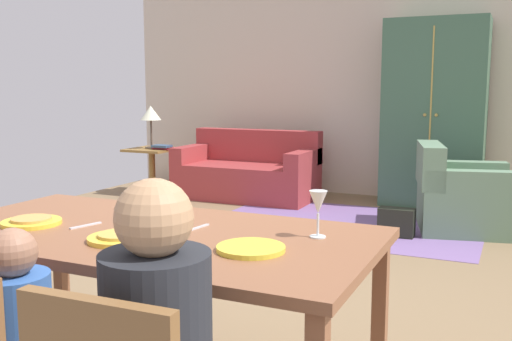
# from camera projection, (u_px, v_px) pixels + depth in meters

# --- Properties ---
(ground_plane) EXTENTS (7.13, 6.58, 0.02)m
(ground_plane) POSITION_uv_depth(u_px,v_px,m) (292.00, 273.00, 4.27)
(ground_plane) COLOR olive
(back_wall) EXTENTS (7.13, 0.10, 2.70)m
(back_wall) POSITION_uv_depth(u_px,v_px,m) (391.00, 87.00, 7.09)
(back_wall) COLOR beige
(back_wall) RESTS_ON ground_plane
(dining_table) EXTENTS (1.87, 0.96, 0.76)m
(dining_table) POSITION_uv_depth(u_px,v_px,m) (148.00, 246.00, 2.40)
(dining_table) COLOR brown
(dining_table) RESTS_ON ground_plane
(plate_near_man) EXTENTS (0.25, 0.25, 0.02)m
(plate_near_man) POSITION_uv_depth(u_px,v_px,m) (32.00, 222.00, 2.49)
(plate_near_man) COLOR yellow
(plate_near_man) RESTS_ON dining_table
(pizza_near_man) EXTENTS (0.17, 0.17, 0.01)m
(pizza_near_man) POSITION_uv_depth(u_px,v_px,m) (31.00, 219.00, 2.49)
(pizza_near_man) COLOR #D59B4E
(pizza_near_man) RESTS_ON plate_near_man
(plate_near_child) EXTENTS (0.25, 0.25, 0.02)m
(plate_near_child) POSITION_uv_depth(u_px,v_px,m) (120.00, 238.00, 2.23)
(plate_near_child) COLOR yellow
(plate_near_child) RESTS_ON dining_table
(pizza_near_child) EXTENTS (0.17, 0.17, 0.01)m
(pizza_near_child) POSITION_uv_depth(u_px,v_px,m) (120.00, 235.00, 2.23)
(pizza_near_child) COLOR gold
(pizza_near_child) RESTS_ON plate_near_child
(plate_near_woman) EXTENTS (0.25, 0.25, 0.02)m
(plate_near_woman) POSITION_uv_depth(u_px,v_px,m) (251.00, 248.00, 2.09)
(plate_near_woman) COLOR yellow
(plate_near_woman) RESTS_ON dining_table
(wine_glass) EXTENTS (0.07, 0.07, 0.19)m
(wine_glass) POSITION_uv_depth(u_px,v_px,m) (318.00, 204.00, 2.26)
(wine_glass) COLOR silver
(wine_glass) RESTS_ON dining_table
(fork) EXTENTS (0.06, 0.15, 0.01)m
(fork) POSITION_uv_depth(u_px,v_px,m) (86.00, 226.00, 2.46)
(fork) COLOR silver
(fork) RESTS_ON dining_table
(knife) EXTENTS (0.04, 0.17, 0.01)m
(knife) POSITION_uv_depth(u_px,v_px,m) (196.00, 228.00, 2.41)
(knife) COLOR silver
(knife) RESTS_ON dining_table
(area_rug) EXTENTS (2.60, 1.80, 0.01)m
(area_rug) POSITION_uv_depth(u_px,v_px,m) (346.00, 223.00, 5.80)
(area_rug) COLOR slate
(area_rug) RESTS_ON ground_plane
(couch) EXTENTS (1.67, 0.86, 0.82)m
(couch) POSITION_uv_depth(u_px,v_px,m) (248.00, 173.00, 7.13)
(couch) COLOR #9D3436
(couch) RESTS_ON ground_plane
(armchair) EXTENTS (1.03, 1.02, 0.82)m
(armchair) POSITION_uv_depth(u_px,v_px,m) (460.00, 197.00, 5.49)
(armchair) COLOR slate
(armchair) RESTS_ON ground_plane
(armoire) EXTENTS (1.10, 0.59, 2.10)m
(armoire) POSITION_uv_depth(u_px,v_px,m) (434.00, 114.00, 6.54)
(armoire) COLOR #3D634A
(armoire) RESTS_ON ground_plane
(side_table) EXTENTS (0.56, 0.56, 0.58)m
(side_table) POSITION_uv_depth(u_px,v_px,m) (152.00, 164.00, 7.40)
(side_table) COLOR olive
(side_table) RESTS_ON ground_plane
(table_lamp) EXTENTS (0.26, 0.26, 0.54)m
(table_lamp) POSITION_uv_depth(u_px,v_px,m) (151.00, 115.00, 7.31)
(table_lamp) COLOR #4C3F34
(table_lamp) RESTS_ON side_table
(book_lower) EXTENTS (0.22, 0.16, 0.03)m
(book_lower) POSITION_uv_depth(u_px,v_px,m) (163.00, 148.00, 7.28)
(book_lower) COLOR maroon
(book_lower) RESTS_ON side_table
(book_upper) EXTENTS (0.22, 0.16, 0.03)m
(book_upper) POSITION_uv_depth(u_px,v_px,m) (162.00, 146.00, 7.23)
(book_upper) COLOR #395577
(book_upper) RESTS_ON book_lower
(handbag) EXTENTS (0.32, 0.16, 0.26)m
(handbag) POSITION_uv_depth(u_px,v_px,m) (396.00, 222.00, 5.28)
(handbag) COLOR black
(handbag) RESTS_ON ground_plane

